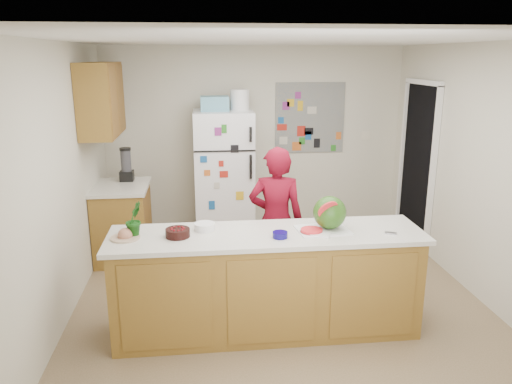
{
  "coord_description": "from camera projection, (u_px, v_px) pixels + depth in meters",
  "views": [
    {
      "loc": [
        -0.73,
        -4.44,
        2.37
      ],
      "look_at": [
        -0.22,
        0.2,
        1.09
      ],
      "focal_mm": 35.0,
      "sensor_mm": 36.0,
      "label": 1
    }
  ],
  "objects": [
    {
      "name": "floor",
      "position": [
        280.0,
        303.0,
        4.97
      ],
      "size": [
        4.0,
        4.5,
        0.02
      ],
      "primitive_type": "cube",
      "color": "brown",
      "rests_on": "ground"
    },
    {
      "name": "wall_back",
      "position": [
        255.0,
        141.0,
        6.8
      ],
      "size": [
        4.0,
        0.02,
        2.5
      ],
      "primitive_type": "cube",
      "color": "beige",
      "rests_on": "ground"
    },
    {
      "name": "wall_left",
      "position": [
        58.0,
        186.0,
        4.42
      ],
      "size": [
        0.02,
        4.5,
        2.5
      ],
      "primitive_type": "cube",
      "color": "beige",
      "rests_on": "ground"
    },
    {
      "name": "wall_right",
      "position": [
        485.0,
        175.0,
        4.85
      ],
      "size": [
        0.02,
        4.5,
        2.5
      ],
      "primitive_type": "cube",
      "color": "beige",
      "rests_on": "ground"
    },
    {
      "name": "ceiling",
      "position": [
        283.0,
        39.0,
        4.3
      ],
      "size": [
        4.0,
        4.5,
        0.02
      ],
      "primitive_type": "cube",
      "color": "white",
      "rests_on": "wall_back"
    },
    {
      "name": "doorway",
      "position": [
        418.0,
        166.0,
        6.3
      ],
      "size": [
        0.03,
        0.85,
        2.04
      ],
      "primitive_type": "cube",
      "color": "black",
      "rests_on": "ground"
    },
    {
      "name": "peninsula_base",
      "position": [
        267.0,
        285.0,
        4.35
      ],
      "size": [
        2.6,
        0.62,
        0.88
      ],
      "primitive_type": "cube",
      "color": "brown",
      "rests_on": "floor"
    },
    {
      "name": "peninsula_top",
      "position": [
        267.0,
        235.0,
        4.23
      ],
      "size": [
        2.68,
        0.7,
        0.04
      ],
      "primitive_type": "cube",
      "color": "silver",
      "rests_on": "peninsula_base"
    },
    {
      "name": "side_counter_base",
      "position": [
        123.0,
        223.0,
        5.96
      ],
      "size": [
        0.6,
        0.8,
        0.86
      ],
      "primitive_type": "cube",
      "color": "brown",
      "rests_on": "floor"
    },
    {
      "name": "side_counter_top",
      "position": [
        120.0,
        187.0,
        5.84
      ],
      "size": [
        0.64,
        0.84,
        0.04
      ],
      "primitive_type": "cube",
      "color": "silver",
      "rests_on": "side_counter_base"
    },
    {
      "name": "upper_cabinets",
      "position": [
        101.0,
        99.0,
        5.51
      ],
      "size": [
        0.35,
        1.0,
        0.8
      ],
      "primitive_type": "cube",
      "color": "brown",
      "rests_on": "wall_left"
    },
    {
      "name": "refrigerator",
      "position": [
        224.0,
        176.0,
        6.49
      ],
      "size": [
        0.75,
        0.7,
        1.7
      ],
      "primitive_type": "cube",
      "color": "silver",
      "rests_on": "floor"
    },
    {
      "name": "fridge_top_bin",
      "position": [
        215.0,
        104.0,
        6.23
      ],
      "size": [
        0.35,
        0.28,
        0.18
      ],
      "primitive_type": "cube",
      "color": "#5999B2",
      "rests_on": "refrigerator"
    },
    {
      "name": "photo_collage",
      "position": [
        310.0,
        118.0,
        6.78
      ],
      "size": [
        0.95,
        0.01,
        0.95
      ],
      "primitive_type": "cube",
      "color": "slate",
      "rests_on": "wall_back"
    },
    {
      "name": "person",
      "position": [
        276.0,
        221.0,
        5.03
      ],
      "size": [
        0.61,
        0.45,
        1.52
      ],
      "primitive_type": "imported",
      "rotation": [
        0.0,
        0.0,
        2.97
      ],
      "color": "maroon",
      "rests_on": "floor"
    },
    {
      "name": "blender_appliance",
      "position": [
        126.0,
        165.0,
        6.01
      ],
      "size": [
        0.12,
        0.12,
        0.38
      ],
      "primitive_type": "cylinder",
      "color": "black",
      "rests_on": "side_counter_top"
    },
    {
      "name": "cutting_board",
      "position": [
        323.0,
        230.0,
        4.27
      ],
      "size": [
        0.47,
        0.37,
        0.01
      ],
      "primitive_type": "cube",
      "rotation": [
        0.0,
        0.0,
        0.1
      ],
      "color": "silver",
      "rests_on": "peninsula_top"
    },
    {
      "name": "watermelon",
      "position": [
        330.0,
        212.0,
        4.26
      ],
      "size": [
        0.28,
        0.28,
        0.28
      ],
      "primitive_type": "sphere",
      "color": "#285515",
      "rests_on": "cutting_board"
    },
    {
      "name": "watermelon_slice",
      "position": [
        312.0,
        230.0,
        4.21
      ],
      "size": [
        0.19,
        0.19,
        0.02
      ],
      "primitive_type": "cylinder",
      "color": "#C1294A",
      "rests_on": "cutting_board"
    },
    {
      "name": "cherry_bowl",
      "position": [
        178.0,
        233.0,
        4.12
      ],
      "size": [
        0.25,
        0.25,
        0.07
      ],
      "primitive_type": "cylinder",
      "rotation": [
        0.0,
        0.0,
        -0.29
      ],
      "color": "black",
      "rests_on": "peninsula_top"
    },
    {
      "name": "white_bowl",
      "position": [
        205.0,
        227.0,
        4.28
      ],
      "size": [
        0.23,
        0.23,
        0.06
      ],
      "primitive_type": "cylinder",
      "rotation": [
        0.0,
        0.0,
        -0.36
      ],
      "color": "white",
      "rests_on": "peninsula_top"
    },
    {
      "name": "cobalt_bowl",
      "position": [
        280.0,
        235.0,
        4.1
      ],
      "size": [
        0.16,
        0.16,
        0.05
      ],
      "primitive_type": "cylinder",
      "rotation": [
        0.0,
        0.0,
        -0.4
      ],
      "color": "#0D0756",
      "rests_on": "peninsula_top"
    },
    {
      "name": "plate",
      "position": [
        125.0,
        238.0,
        4.08
      ],
      "size": [
        0.24,
        0.24,
        0.02
      ],
      "primitive_type": "cylinder",
      "rotation": [
        0.0,
        0.0,
        0.01
      ],
      "color": "tan",
      "rests_on": "peninsula_top"
    },
    {
      "name": "paper_towel",
      "position": [
        321.0,
        234.0,
        4.17
      ],
      "size": [
        0.21,
        0.2,
        0.02
      ],
      "primitive_type": "cube",
      "rotation": [
        0.0,
        0.0,
        -0.43
      ],
      "color": "white",
      "rests_on": "peninsula_top"
    },
    {
      "name": "keys",
      "position": [
        391.0,
        233.0,
        4.19
      ],
      "size": [
        0.11,
        0.08,
        0.01
      ],
      "primitive_type": "cube",
      "rotation": [
        0.0,
        0.0,
        -0.4
      ],
      "color": "gray",
      "rests_on": "peninsula_top"
    },
    {
      "name": "potted_plant",
      "position": [
        134.0,
        219.0,
        4.11
      ],
      "size": [
        0.16,
        0.18,
        0.29
      ],
      "primitive_type": "imported",
      "rotation": [
        0.0,
        0.0,
        1.33
      ],
      "color": "#1A4311",
      "rests_on": "peninsula_top"
    }
  ]
}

